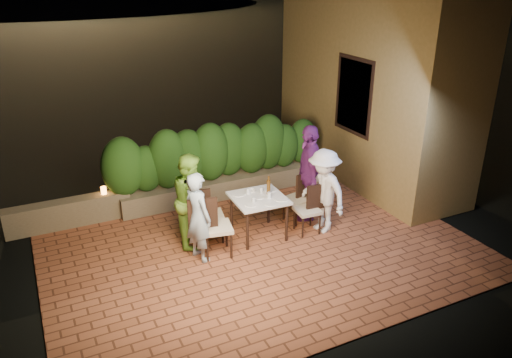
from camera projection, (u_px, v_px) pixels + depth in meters
ground at (262, 250)px, 8.43m from camera, size 400.00×400.00×0.00m
terrace_floor at (250, 239)px, 8.87m from camera, size 7.00×6.00×0.15m
building_wall at (373, 63)px, 10.53m from camera, size 1.60×5.00×5.00m
window_pane at (355, 96)px, 10.00m from camera, size 0.08×1.00×1.40m
window_frame at (354, 96)px, 10.00m from camera, size 0.06×1.15×1.55m
planter at (221, 186)px, 10.33m from camera, size 4.20×0.55×0.40m
hedge at (220, 152)px, 10.03m from camera, size 4.00×0.70×1.10m
parapet at (69, 213)px, 9.10m from camera, size 2.20×0.30×0.50m
hill at (56, 40)px, 60.40m from camera, size 52.00×40.00×22.00m
dining_table at (258, 217)px, 8.70m from camera, size 0.92×0.92×0.75m
plate_nw at (251, 205)px, 8.27m from camera, size 0.20×0.20×0.01m
plate_sw at (239, 194)px, 8.65m from camera, size 0.23×0.23×0.01m
plate_ne at (281, 199)px, 8.47m from camera, size 0.24×0.24×0.01m
plate_se at (270, 190)px, 8.82m from camera, size 0.21×0.21×0.01m
plate_centre at (259, 196)px, 8.57m from camera, size 0.24×0.24×0.01m
plate_front at (271, 204)px, 8.30m from camera, size 0.20×0.20×0.01m
glass_nw at (254, 200)px, 8.34m from camera, size 0.06×0.06×0.10m
glass_sw at (248, 191)px, 8.65m from camera, size 0.06×0.06×0.11m
glass_ne at (269, 195)px, 8.49m from camera, size 0.06×0.06×0.11m
glass_se at (261, 190)px, 8.71m from camera, size 0.06×0.06×0.10m
beer_bottle at (269, 185)px, 8.60m from camera, size 0.07×0.07×0.34m
bowl at (251, 190)px, 8.76m from camera, size 0.16×0.16×0.04m
chair_left_front at (217, 226)px, 8.09m from camera, size 0.57×0.57×1.03m
chair_left_back at (210, 215)px, 8.54m from camera, size 0.53×0.53×0.96m
chair_right_front at (307, 209)px, 8.81m from camera, size 0.44×0.44×0.89m
chair_right_back at (297, 198)px, 9.20m from camera, size 0.51×0.51×0.91m
diner_blue at (198, 217)px, 7.88m from camera, size 0.50×0.63×1.50m
diner_green at (192, 200)px, 8.33m from camera, size 0.81×0.93×1.61m
diner_white at (324, 191)px, 8.74m from camera, size 0.74×1.08×1.54m
diner_purple at (309, 172)px, 9.16m from camera, size 0.83×1.15×1.82m
parapet_lamp at (104, 190)px, 9.24m from camera, size 0.10×0.10×0.14m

